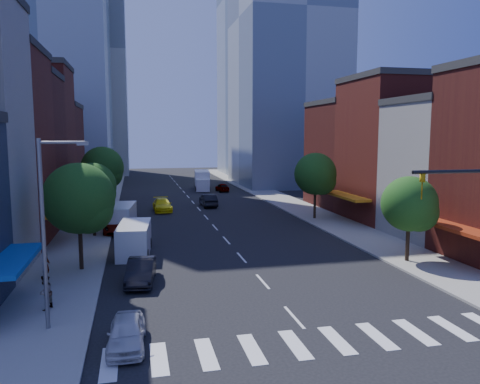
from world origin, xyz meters
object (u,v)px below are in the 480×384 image
(traffic_car_far, at_px, (222,187))
(parked_car_front, at_px, (127,332))
(traffic_car_oncoming, at_px, (208,200))
(pedestrian_near, at_px, (46,266))
(pedestrian_far, at_px, (45,292))
(parked_car_rear, at_px, (118,221))
(cargo_van_near, at_px, (134,239))
(cargo_van_far, at_px, (121,217))
(parked_car_second, at_px, (141,271))
(taxi, at_px, (162,205))
(parked_car_third, at_px, (118,225))
(box_truck, at_px, (202,181))

(traffic_car_far, bearing_deg, parked_car_front, 70.35)
(parked_car_front, xyz_separation_m, traffic_car_oncoming, (9.81, 39.43, 0.13))
(pedestrian_near, xyz_separation_m, pedestrian_far, (0.90, -5.65, 0.07))
(parked_car_rear, xyz_separation_m, traffic_car_far, (15.71, 27.52, -0.00))
(pedestrian_near, bearing_deg, cargo_van_near, -27.96)
(parked_car_front, bearing_deg, cargo_van_far, 94.48)
(parked_car_front, height_order, parked_car_second, parked_car_second)
(cargo_van_far, bearing_deg, parked_car_rear, 124.25)
(cargo_van_near, distance_m, traffic_car_oncoming, 25.00)
(taxi, bearing_deg, parked_car_rear, -118.55)
(parked_car_third, relative_size, cargo_van_near, 0.89)
(traffic_car_oncoming, relative_size, pedestrian_far, 2.63)
(parked_car_rear, bearing_deg, box_truck, 68.06)
(cargo_van_near, relative_size, pedestrian_far, 3.19)
(box_truck, xyz_separation_m, pedestrian_near, (-16.84, -47.47, -0.49))
(parked_car_front, relative_size, pedestrian_near, 2.30)
(parked_car_second, bearing_deg, traffic_car_far, 79.58)
(parked_car_second, bearing_deg, cargo_van_near, 99.40)
(box_truck, bearing_deg, parked_car_front, -95.26)
(pedestrian_near, bearing_deg, parked_car_second, -89.63)
(taxi, xyz_separation_m, traffic_car_oncoming, (6.07, 2.48, 0.04))
(traffic_car_far, bearing_deg, taxi, 54.10)
(cargo_van_far, relative_size, pedestrian_far, 3.23)
(parked_car_third, bearing_deg, box_truck, 69.35)
(traffic_car_far, bearing_deg, traffic_car_oncoming, 68.17)
(cargo_van_near, relative_size, box_truck, 0.73)
(parked_car_second, bearing_deg, parked_car_rear, 102.38)
(parked_car_second, relative_size, parked_car_third, 0.88)
(traffic_car_oncoming, relative_size, pedestrian_near, 2.85)
(traffic_car_far, distance_m, pedestrian_far, 53.12)
(parked_car_second, xyz_separation_m, taxi, (2.99, 27.92, 0.00))
(pedestrian_far, bearing_deg, parked_car_second, 143.82)
(parked_car_second, xyz_separation_m, traffic_car_oncoming, (9.06, 30.40, 0.04))
(parked_car_front, bearing_deg, parked_car_rear, 95.12)
(box_truck, bearing_deg, pedestrian_near, -103.43)
(parked_car_front, height_order, cargo_van_far, cargo_van_far)
(cargo_van_far, distance_m, box_truck, 34.00)
(cargo_van_near, relative_size, traffic_car_far, 1.48)
(parked_car_third, bearing_deg, cargo_van_far, 78.45)
(traffic_car_far, bearing_deg, cargo_van_far, 56.54)
(traffic_car_oncoming, bearing_deg, pedestrian_far, 66.32)
(parked_car_front, xyz_separation_m, parked_car_rear, (-1.19, 27.31, 0.01))
(parked_car_third, xyz_separation_m, pedestrian_far, (-3.04, -20.02, 0.34))
(box_truck, bearing_deg, cargo_van_far, -105.60)
(traffic_car_far, height_order, pedestrian_far, pedestrian_far)
(taxi, bearing_deg, parked_car_second, -97.58)
(parked_car_second, height_order, traffic_car_oncoming, traffic_car_oncoming)
(box_truck, relative_size, pedestrian_near, 4.70)
(parked_car_third, distance_m, traffic_car_oncoming, 18.03)
(cargo_van_far, bearing_deg, taxi, 72.97)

